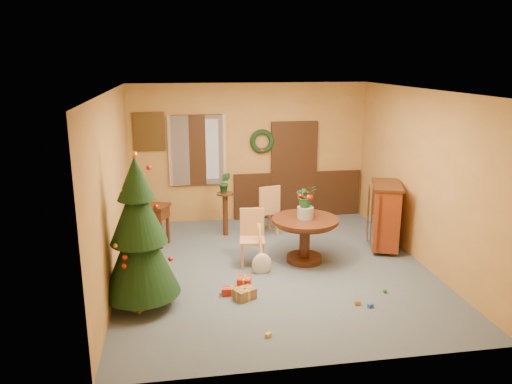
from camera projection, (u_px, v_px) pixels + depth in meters
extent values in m
plane|color=#3C4C58|center=(274.00, 268.00, 8.27)|extent=(5.50, 5.50, 0.00)
plane|color=silver|center=(276.00, 91.00, 7.53)|extent=(5.50, 5.50, 0.00)
plane|color=olive|center=(250.00, 153.00, 10.52)|extent=(5.00, 0.00, 5.00)
plane|color=olive|center=(326.00, 246.00, 5.28)|extent=(5.00, 0.00, 5.00)
plane|color=olive|center=(113.00, 190.00, 7.52)|extent=(0.00, 5.50, 5.50)
plane|color=olive|center=(423.00, 178.00, 8.28)|extent=(0.00, 5.50, 5.50)
cube|color=black|center=(298.00, 195.00, 10.89)|extent=(2.80, 0.06, 1.00)
cube|color=black|center=(294.00, 170.00, 10.72)|extent=(1.00, 0.08, 2.10)
cube|color=white|center=(293.00, 172.00, 10.77)|extent=(0.80, 0.03, 1.90)
cube|color=black|center=(197.00, 150.00, 10.28)|extent=(1.05, 0.08, 1.45)
cube|color=white|center=(197.00, 150.00, 10.31)|extent=(0.88, 0.03, 1.25)
cube|color=white|center=(179.00, 151.00, 10.17)|extent=(0.42, 0.02, 1.45)
cube|color=white|center=(216.00, 150.00, 10.29)|extent=(0.42, 0.02, 1.45)
torus|color=black|center=(262.00, 141.00, 10.42)|extent=(0.51, 0.11, 0.51)
cube|color=#4C3819|center=(149.00, 132.00, 10.04)|extent=(0.62, 0.05, 0.78)
cube|color=gray|center=(150.00, 131.00, 10.07)|extent=(0.48, 0.02, 0.62)
cylinder|color=black|center=(305.00, 220.00, 8.38)|extent=(1.13, 1.13, 0.06)
cylinder|color=black|center=(305.00, 223.00, 8.40)|extent=(1.00, 1.00, 0.04)
cylinder|color=black|center=(305.00, 240.00, 8.48)|extent=(0.18, 0.18, 0.62)
cylinder|color=black|center=(304.00, 258.00, 8.56)|extent=(0.60, 0.60, 0.10)
cylinder|color=slate|center=(305.00, 213.00, 8.35)|extent=(0.27, 0.27, 0.20)
imported|color=#1E4C23|center=(306.00, 196.00, 8.28)|extent=(0.35, 0.30, 0.39)
cube|color=#A37B41|center=(252.00, 241.00, 8.30)|extent=(0.46, 0.46, 0.05)
cube|color=#A37B41|center=(252.00, 222.00, 8.41)|extent=(0.41, 0.09, 0.49)
cube|color=#A37B41|center=(262.00, 250.00, 8.52)|extent=(0.05, 0.05, 0.42)
cube|color=#A37B41|center=(242.00, 250.00, 8.52)|extent=(0.05, 0.05, 0.42)
cube|color=#A37B41|center=(263.00, 257.00, 8.20)|extent=(0.05, 0.05, 0.42)
cube|color=#A37B41|center=(242.00, 257.00, 8.19)|extent=(0.05, 0.05, 0.42)
cube|color=#A37B41|center=(265.00, 211.00, 9.85)|extent=(0.53, 0.53, 0.05)
cube|color=#A37B41|center=(270.00, 199.00, 9.60)|extent=(0.43, 0.15, 0.52)
cube|color=#A37B41|center=(261.00, 226.00, 9.69)|extent=(0.06, 0.06, 0.45)
cube|color=#A37B41|center=(277.00, 224.00, 9.82)|extent=(0.06, 0.06, 0.45)
cube|color=#A37B41|center=(254.00, 221.00, 10.00)|extent=(0.06, 0.06, 0.45)
cube|color=#A37B41|center=(270.00, 219.00, 10.14)|extent=(0.06, 0.06, 0.45)
cylinder|color=black|center=(225.00, 215.00, 9.76)|extent=(0.10, 0.10, 0.83)
cylinder|color=black|center=(225.00, 194.00, 9.65)|extent=(0.33, 0.33, 0.03)
imported|color=#19471E|center=(225.00, 183.00, 9.59)|extent=(0.26, 0.23, 0.42)
cylinder|color=#382111|center=(143.00, 297.00, 7.01)|extent=(0.14, 0.14, 0.23)
cone|color=black|center=(140.00, 250.00, 6.83)|extent=(1.07, 1.07, 1.26)
cone|color=black|center=(137.00, 210.00, 6.68)|extent=(0.78, 0.78, 0.92)
cone|color=black|center=(135.00, 178.00, 6.57)|extent=(0.51, 0.51, 0.58)
sphere|color=gold|center=(134.00, 155.00, 6.49)|extent=(0.10, 0.10, 0.10)
cube|color=black|center=(145.00, 205.00, 9.19)|extent=(0.98, 0.75, 0.05)
cube|color=black|center=(145.00, 212.00, 9.22)|extent=(0.91, 0.70, 0.19)
cube|color=black|center=(125.00, 227.00, 9.23)|extent=(0.17, 0.30, 0.72)
cube|color=black|center=(166.00, 225.00, 9.35)|extent=(0.17, 0.30, 0.72)
cube|color=#631D0B|center=(385.00, 216.00, 9.00)|extent=(0.72, 0.99, 1.11)
cube|color=black|center=(387.00, 185.00, 8.85)|extent=(0.79, 1.06, 0.04)
cylinder|color=black|center=(392.00, 254.00, 8.79)|extent=(0.06, 0.06, 0.08)
cylinder|color=black|center=(375.00, 239.00, 9.51)|extent=(0.06, 0.06, 0.08)
cube|color=brown|center=(245.00, 294.00, 7.21)|extent=(0.36, 0.33, 0.16)
cube|color=gold|center=(245.00, 294.00, 7.21)|extent=(0.28, 0.17, 0.16)
cube|color=gold|center=(245.00, 294.00, 7.21)|extent=(0.14, 0.21, 0.16)
cube|color=#A72116|center=(244.00, 284.00, 7.48)|extent=(0.24, 0.24, 0.20)
cube|color=gold|center=(244.00, 284.00, 7.48)|extent=(0.20, 0.08, 0.20)
cube|color=gold|center=(244.00, 284.00, 7.48)|extent=(0.08, 0.20, 0.20)
cube|color=brown|center=(140.00, 305.00, 6.92)|extent=(0.27, 0.28, 0.13)
cube|color=gold|center=(140.00, 305.00, 6.92)|extent=(0.16, 0.20, 0.13)
cube|color=gold|center=(140.00, 305.00, 6.92)|extent=(0.15, 0.13, 0.13)
cube|color=#A72116|center=(232.00, 291.00, 7.35)|extent=(0.32, 0.14, 0.11)
cube|color=gold|center=(232.00, 291.00, 7.35)|extent=(0.32, 0.03, 0.11)
cube|color=gold|center=(232.00, 291.00, 7.35)|extent=(0.05, 0.13, 0.11)
cube|color=#264CA5|center=(371.00, 306.00, 6.97)|extent=(0.09, 0.08, 0.05)
sphere|color=#247D22|center=(385.00, 291.00, 7.41)|extent=(0.06, 0.06, 0.06)
cube|color=gold|center=(268.00, 335.00, 6.23)|extent=(0.09, 0.09, 0.05)
sphere|color=red|center=(313.00, 255.00, 8.75)|extent=(0.06, 0.06, 0.06)
cube|color=gold|center=(357.00, 303.00, 7.04)|extent=(0.08, 0.05, 0.05)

